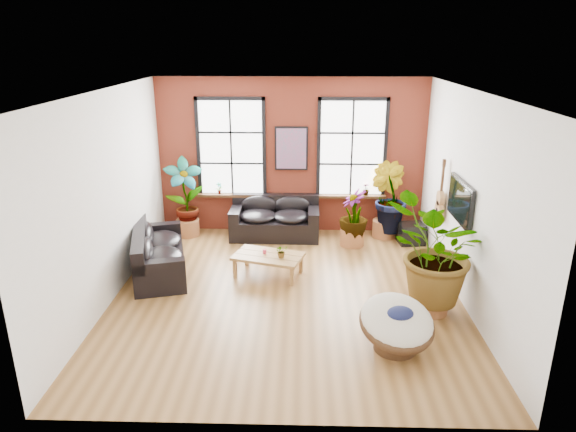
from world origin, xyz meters
The scene contains 19 objects.
room centered at (0.00, 0.15, 1.75)m, with size 6.04×6.54×3.54m.
sofa_back centered at (-0.36, 2.83, 0.41)m, with size 1.99×0.99×0.91m.
sofa_left centered at (-2.53, 0.84, 0.39)m, with size 1.43×2.32×0.85m.
coffee_table centered at (-0.38, 0.77, 0.36)m, with size 1.42×1.06×0.49m.
papasan_chair centered at (1.62, -1.65, 0.42)m, with size 1.35×1.36×0.81m.
poster centered at (0.00, 3.18, 1.95)m, with size 0.74×0.06×0.98m.
tv_wall_unit centered at (2.93, 0.60, 1.54)m, with size 0.13×1.86×1.20m.
media_box centered at (2.65, 2.46, 0.23)m, with size 0.59×0.52×0.45m.
pot_back_left centered at (-2.35, 2.81, 0.19)m, with size 0.52×0.52×0.38m.
pot_back_right centered at (2.12, 2.85, 0.19)m, with size 0.58×0.58×0.39m.
pot_right_wall centered at (2.38, -0.54, 0.20)m, with size 0.60×0.60×0.41m.
pot_mid centered at (1.35, 2.32, 0.19)m, with size 0.53×0.53×0.38m.
floor_plant_back_left centered at (-2.38, 2.83, 0.97)m, with size 0.87×0.59×1.64m, color #234913.
floor_plant_back_right centered at (2.16, 2.84, 0.93)m, with size 0.86×0.69×1.56m, color #234913.
floor_plant_right_wall centered at (2.40, -0.58, 1.06)m, with size 1.61×1.40×1.79m, color #234913.
floor_plant_mid centered at (1.36, 2.30, 0.70)m, with size 0.62×0.62×1.11m, color #234913.
table_plant centered at (-0.12, 0.67, 0.53)m, with size 0.22×0.19×0.25m, color #234913.
sill_plant_left centered at (-1.65, 3.13, 1.04)m, with size 0.14×0.10×0.27m, color #234913.
sill_plant_right centered at (1.70, 3.13, 1.04)m, with size 0.15×0.15×0.27m, color #234913.
Camera 1 is at (0.25, -8.11, 4.27)m, focal length 32.00 mm.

